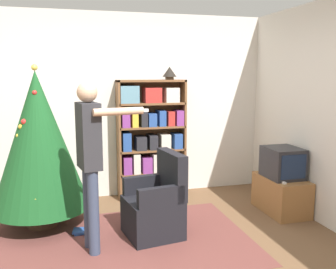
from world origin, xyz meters
name	(u,v)px	position (x,y,z in m)	size (l,w,h in m)	color
ground_plane	(161,256)	(0.00, 0.00, 0.00)	(14.00, 14.00, 0.00)	brown
wall_back	(126,106)	(0.00, 2.02, 1.30)	(8.00, 0.10, 2.60)	silver
area_rug	(124,242)	(-0.30, 0.39, 0.00)	(2.68, 1.78, 0.01)	brown
bookshelf	(151,140)	(0.31, 1.80, 0.82)	(0.96, 0.30, 1.68)	brown
tv_stand	(281,195)	(1.78, 0.75, 0.23)	(0.44, 0.75, 0.46)	#996638
television	(283,163)	(1.78, 0.75, 0.65)	(0.41, 0.48, 0.39)	#28282D
game_remote	(282,182)	(1.65, 0.53, 0.47)	(0.04, 0.12, 0.02)	white
christmas_tree	(39,141)	(-1.15, 1.09, 1.00)	(1.10, 1.10, 1.86)	#4C3323
armchair	(156,207)	(0.07, 0.48, 0.32)	(0.65, 0.64, 0.92)	black
standing_person	(90,153)	(-0.63, 0.30, 1.00)	(0.68, 0.46, 1.68)	#38425B
table_lamp	(170,72)	(0.59, 1.80, 1.78)	(0.20, 0.20, 0.18)	#473828
book_pile_near_tree	(83,231)	(-0.71, 0.73, 0.03)	(0.23, 0.18, 0.05)	#284C93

